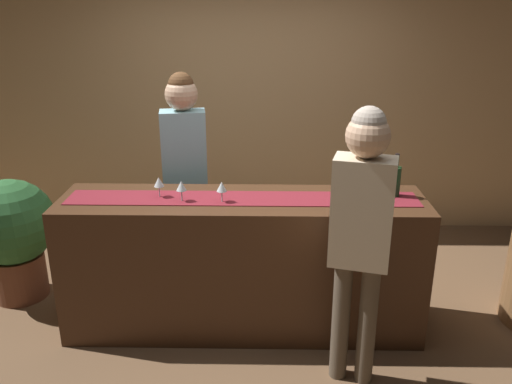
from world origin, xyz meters
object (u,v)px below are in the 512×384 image
potted_plant_tall (12,231)px  wine_glass_mid_counter (159,183)px  wine_bottle_green (395,181)px  customer_sipping (361,221)px  wine_glass_near_customer (181,187)px  wine_glass_far_end (222,187)px  bartender (184,159)px  wine_bottle_amber (368,180)px

potted_plant_tall → wine_glass_mid_counter: bearing=-15.7°
wine_bottle_green → wine_glass_mid_counter: (-1.60, -0.05, -0.01)m
customer_sipping → potted_plant_tall: customer_sipping is taller
wine_glass_near_customer → customer_sipping: 1.21m
wine_glass_near_customer → wine_glass_mid_counter: size_ratio=1.00×
wine_glass_far_end → customer_sipping: bearing=-31.1°
wine_bottle_green → bartender: 1.59m
wine_glass_mid_counter → potted_plant_tall: size_ratio=0.15×
wine_glass_mid_counter → wine_glass_far_end: size_ratio=1.00×
wine_bottle_green → potted_plant_tall: 2.91m
wine_glass_mid_counter → bartender: (0.09, 0.56, 0.00)m
wine_glass_mid_counter → bartender: size_ratio=0.08×
wine_bottle_amber → wine_bottle_green: size_ratio=1.00×
wine_bottle_amber → wine_glass_far_end: 1.00m
customer_sipping → wine_glass_mid_counter: bearing=169.9°
wine_bottle_green → bartender: (-1.51, 0.51, -0.00)m
wine_glass_near_customer → wine_glass_mid_counter: same height
wine_bottle_amber → wine_glass_near_customer: (-1.26, -0.14, -0.01)m
wine_bottle_green → potted_plant_tall: (-2.84, 0.30, -0.54)m
wine_bottle_amber → wine_glass_mid_counter: 1.42m
wine_glass_near_customer → customer_sipping: (1.10, -0.51, -0.02)m
wine_bottle_green → wine_glass_mid_counter: size_ratio=2.10×
wine_glass_far_end → potted_plant_tall: (-1.68, 0.44, -0.53)m
wine_glass_near_customer → potted_plant_tall: (-1.41, 0.43, -0.53)m
wine_glass_near_customer → bartender: (-0.07, 0.64, 0.00)m
wine_bottle_amber → wine_glass_far_end: size_ratio=2.10×
wine_glass_mid_counter → potted_plant_tall: (-1.24, 0.35, -0.53)m
bartender → potted_plant_tall: bearing=0.4°
wine_glass_near_customer → bartender: size_ratio=0.08×
customer_sipping → wine_bottle_green: bearing=77.2°
wine_bottle_amber → bartender: 1.42m
wine_bottle_amber → wine_bottle_green: same height
wine_glass_near_customer → wine_glass_far_end: size_ratio=1.00×
wine_glass_far_end → bartender: (-0.34, 0.65, 0.00)m
potted_plant_tall → wine_glass_far_end: bearing=-14.6°
wine_glass_far_end → potted_plant_tall: bearing=165.4°
wine_bottle_amber → customer_sipping: customer_sipping is taller
wine_bottle_amber → wine_glass_far_end: (-0.99, -0.15, -0.01)m
wine_glass_far_end → bartender: size_ratio=0.08×
wine_bottle_amber → wine_glass_mid_counter: (-1.42, -0.07, -0.01)m
customer_sipping → bartender: bearing=150.4°
wine_glass_mid_counter → bartender: bartender is taller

